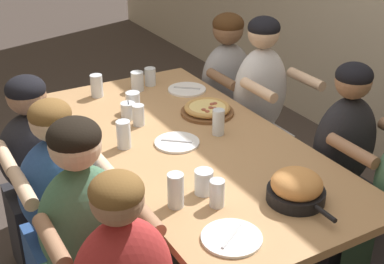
% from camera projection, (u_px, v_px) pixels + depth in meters
% --- Properties ---
extents(ground_plane, '(18.00, 18.00, 0.00)m').
position_uv_depth(ground_plane, '(192.00, 260.00, 3.00)').
color(ground_plane, '#423833').
rests_on(ground_plane, ground).
extents(dining_table, '(1.94, 0.94, 0.76)m').
position_uv_depth(dining_table, '(192.00, 155.00, 2.70)').
color(dining_table, tan).
rests_on(dining_table, ground).
extents(pizza_board_main, '(0.29, 0.29, 0.05)m').
position_uv_depth(pizza_board_main, '(207.00, 109.00, 2.94)').
color(pizza_board_main, brown).
rests_on(pizza_board_main, dining_table).
extents(skillet_bowl, '(0.35, 0.24, 0.14)m').
position_uv_depth(skillet_bowl, '(297.00, 188.00, 2.16)').
color(skillet_bowl, black).
rests_on(skillet_bowl, dining_table).
extents(empty_plate_a, '(0.23, 0.23, 0.02)m').
position_uv_depth(empty_plate_a, '(232.00, 238.00, 1.96)').
color(empty_plate_a, white).
rests_on(empty_plate_a, dining_table).
extents(empty_plate_b, '(0.22, 0.22, 0.02)m').
position_uv_depth(empty_plate_b, '(177.00, 142.00, 2.63)').
color(empty_plate_b, white).
rests_on(empty_plate_b, dining_table).
extents(empty_plate_c, '(0.23, 0.23, 0.02)m').
position_uv_depth(empty_plate_c, '(187.00, 89.00, 3.26)').
color(empty_plate_c, white).
rests_on(empty_plate_c, dining_table).
extents(cocktail_glass_blue, '(0.08, 0.08, 0.11)m').
position_uv_depth(cocktail_glass_blue, '(128.00, 112.00, 2.88)').
color(cocktail_glass_blue, silver).
rests_on(cocktail_glass_blue, dining_table).
extents(drinking_glass_a, '(0.08, 0.08, 0.11)m').
position_uv_depth(drinking_glass_a, '(133.00, 102.00, 2.96)').
color(drinking_glass_a, silver).
rests_on(drinking_glass_a, dining_table).
extents(drinking_glass_b, '(0.08, 0.08, 0.11)m').
position_uv_depth(drinking_glass_b, '(204.00, 183.00, 2.22)').
color(drinking_glass_b, silver).
rests_on(drinking_glass_b, dining_table).
extents(drinking_glass_c, '(0.06, 0.06, 0.12)m').
position_uv_depth(drinking_glass_c, '(217.00, 195.00, 2.13)').
color(drinking_glass_c, silver).
rests_on(drinking_glass_c, dining_table).
extents(drinking_glass_d, '(0.07, 0.07, 0.15)m').
position_uv_depth(drinking_glass_d, '(176.00, 192.00, 2.12)').
color(drinking_glass_d, silver).
rests_on(drinking_glass_d, dining_table).
extents(drinking_glass_e, '(0.06, 0.06, 0.11)m').
position_uv_depth(drinking_glass_e, '(139.00, 116.00, 2.80)').
color(drinking_glass_e, silver).
rests_on(drinking_glass_e, dining_table).
extents(drinking_glass_f, '(0.06, 0.06, 0.14)m').
position_uv_depth(drinking_glass_f, '(218.00, 123.00, 2.70)').
color(drinking_glass_f, silver).
rests_on(drinking_glass_f, dining_table).
extents(drinking_glass_g, '(0.07, 0.07, 0.13)m').
position_uv_depth(drinking_glass_g, '(97.00, 87.00, 3.15)').
color(drinking_glass_g, silver).
rests_on(drinking_glass_g, dining_table).
extents(drinking_glass_h, '(0.07, 0.07, 0.14)m').
position_uv_depth(drinking_glass_h, '(124.00, 136.00, 2.57)').
color(drinking_glass_h, silver).
rests_on(drinking_glass_h, dining_table).
extents(drinking_glass_i, '(0.07, 0.07, 0.11)m').
position_uv_depth(drinking_glass_i, '(150.00, 78.00, 3.32)').
color(drinking_glass_i, silver).
rests_on(drinking_glass_i, dining_table).
extents(drinking_glass_j, '(0.08, 0.08, 0.12)m').
position_uv_depth(drinking_glass_j, '(137.00, 81.00, 3.23)').
color(drinking_glass_j, silver).
rests_on(drinking_glass_j, dining_table).
extents(diner_near_midleft, '(0.51, 0.40, 1.11)m').
position_uv_depth(diner_near_midleft, '(40.00, 185.00, 2.77)').
color(diner_near_midleft, '#232328').
rests_on(diner_near_midleft, ground).
extents(diner_near_center, '(0.51, 0.40, 1.14)m').
position_uv_depth(diner_near_center, '(64.00, 225.00, 2.44)').
color(diner_near_center, '#2D5193').
rests_on(diner_near_center, ground).
extents(diner_near_midright, '(0.51, 0.40, 1.18)m').
position_uv_depth(diner_near_midright, '(87.00, 260.00, 2.18)').
color(diner_near_midright, '#477556').
rests_on(diner_near_midright, ground).
extents(diner_far_midright, '(0.51, 0.40, 1.15)m').
position_uv_depth(diner_far_midright, '(340.00, 178.00, 2.80)').
color(diner_far_midright, '#232328').
rests_on(diner_far_midright, ground).
extents(diner_far_left, '(0.51, 0.40, 1.16)m').
position_uv_depth(diner_far_left, '(226.00, 103.00, 3.64)').
color(diner_far_left, '#99999E').
rests_on(diner_far_left, ground).
extents(diner_far_midleft, '(0.51, 0.40, 1.22)m').
position_uv_depth(diner_far_midleft, '(259.00, 121.00, 3.34)').
color(diner_far_midleft, silver).
rests_on(diner_far_midleft, ground).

